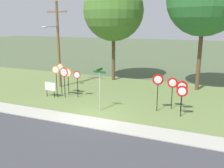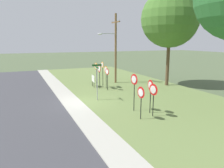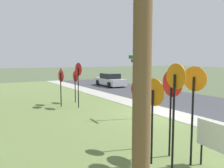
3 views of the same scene
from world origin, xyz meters
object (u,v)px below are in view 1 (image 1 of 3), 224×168
stop_sign_far_left (61,73)px  oak_tree_left (114,11)px  yield_sign_far_right (182,89)px  yield_sign_near_right (158,84)px  yield_sign_far_left (182,94)px  utility_pole (57,42)px  yield_sign_near_left (172,86)px  stop_sign_far_right (77,79)px  street_name_post (100,86)px  stop_sign_far_center (56,75)px  notice_board (50,87)px  stop_sign_near_left (68,76)px  stop_sign_near_right (64,76)px

stop_sign_far_left → oak_tree_left: size_ratio=0.26×
yield_sign_far_right → oak_tree_left: 12.26m
yield_sign_near_right → yield_sign_far_left: bearing=-22.6°
utility_pole → yield_sign_near_left: bearing=-11.7°
stop_sign_far_right → street_name_post: bearing=-44.6°
stop_sign_far_center → notice_board: (-0.51, -0.19, -1.06)m
street_name_post → yield_sign_near_left: bearing=29.5°
stop_sign_far_center → street_name_post: bearing=-30.1°
yield_sign_near_left → street_name_post: size_ratio=0.77×
yield_sign_far_left → notice_board: yield_sign_far_left is taller
stop_sign_far_center → stop_sign_far_right: (1.63, 0.59, -0.32)m
yield_sign_near_left → notice_board: yield_sign_near_left is taller
yield_sign_far_right → utility_pole: bearing=159.6°
stop_sign_near_left → utility_pole: 4.01m
stop_sign_near_right → oak_tree_left: 9.41m
stop_sign_near_left → yield_sign_near_left: 8.77m
stop_sign_near_right → stop_sign_far_left: bearing=140.9°
stop_sign_near_right → utility_pole: 4.42m
stop_sign_far_left → stop_sign_far_right: bearing=-4.3°
yield_sign_near_right → notice_board: 9.05m
stop_sign_far_right → stop_sign_near_left: bearing=155.7°
stop_sign_far_right → yield_sign_far_right: stop_sign_far_right is taller
stop_sign_near_right → notice_board: 1.61m
notice_board → stop_sign_far_center: bearing=25.4°
yield_sign_far_left → oak_tree_left: 13.01m
stop_sign_far_right → notice_board: bearing=-169.3°
yield_sign_near_left → street_name_post: (-4.62, -2.17, 0.06)m
yield_sign_far_left → notice_board: bearing=172.5°
stop_sign_far_center → yield_sign_near_right: size_ratio=1.00×
stop_sign_far_right → yield_sign_far_right: 8.39m
yield_sign_far_left → stop_sign_near_right: bearing=170.5°
stop_sign_far_left → utility_pole: size_ratio=0.34×
stop_sign_far_center → yield_sign_far_left: (10.16, -0.65, -0.33)m
stop_sign_far_left → oak_tree_left: 8.98m
stop_sign_near_right → oak_tree_left: size_ratio=0.25×
yield_sign_near_right → street_name_post: 4.01m
stop_sign_near_right → stop_sign_far_right: stop_sign_near_right is taller
stop_sign_far_center → utility_pole: 4.12m
yield_sign_near_left → street_name_post: 5.11m
yield_sign_near_left → yield_sign_far_right: yield_sign_near_left is taller
stop_sign_far_left → stop_sign_far_center: (0.05, -0.73, -0.04)m
yield_sign_far_left → notice_board: 10.70m
street_name_post → yield_sign_near_right: bearing=24.7°
stop_sign_near_right → yield_sign_near_right: 7.77m
street_name_post → stop_sign_far_left: bearing=158.3°
oak_tree_left → notice_board: bearing=-107.4°
yield_sign_near_right → utility_pole: 10.87m
oak_tree_left → yield_sign_far_right: bearing=-42.4°
yield_sign_near_right → street_name_post: street_name_post is taller
stop_sign_near_right → utility_pole: size_ratio=0.32×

